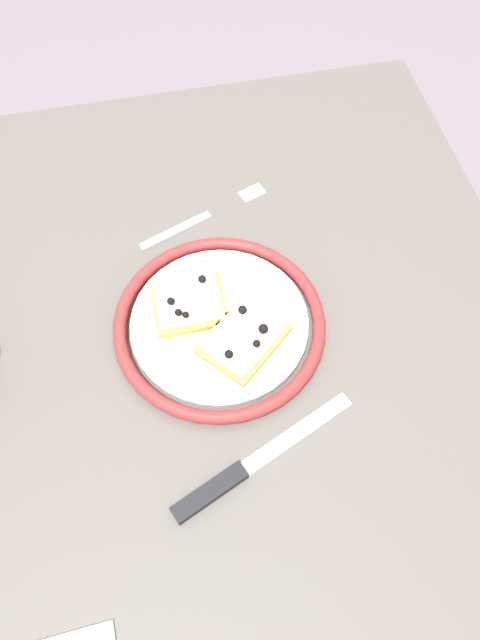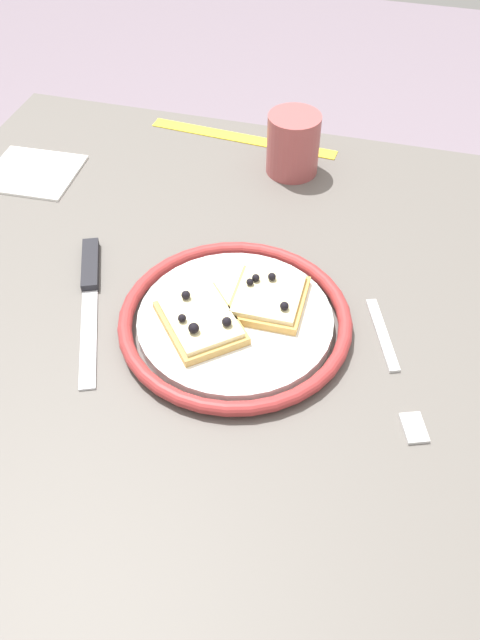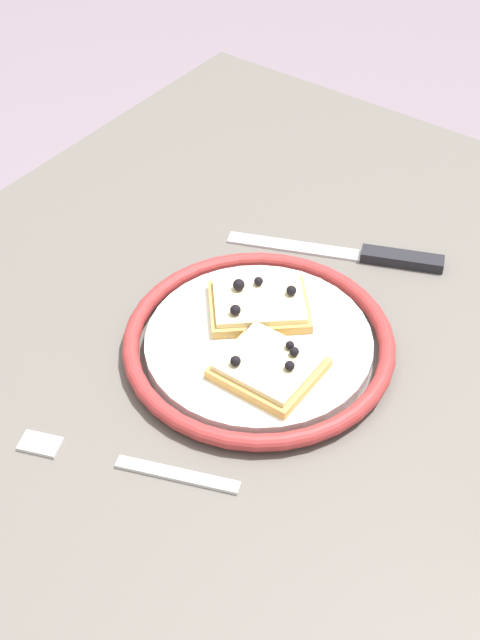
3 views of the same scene
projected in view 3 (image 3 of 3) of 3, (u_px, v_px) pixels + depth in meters
dining_table at (278, 409)px, 0.92m from camera, size 0.94×0.85×0.73m
plate at (259, 343)px, 0.85m from camera, size 0.27×0.27×0.02m
pizza_slice_near at (259, 304)px, 0.87m from camera, size 0.12×0.13×0.03m
pizza_slice_far at (269, 366)px, 0.81m from camera, size 0.08×0.09×0.03m
knife at (372, 255)px, 0.96m from camera, size 0.11×0.23×0.01m
fork at (125, 463)px, 0.76m from camera, size 0.09×0.19×0.00m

